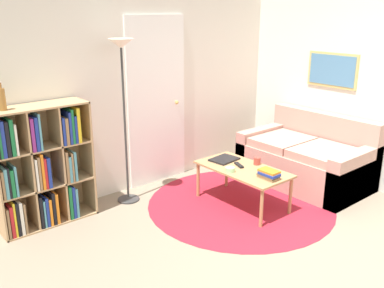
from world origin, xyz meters
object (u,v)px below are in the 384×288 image
object	(u,v)px
cup	(257,161)
bottle_middle	(2,99)
coffee_table	(243,172)
laptop	(224,159)
bookshelf	(39,168)
floor_lamp	(122,70)
bowl	(230,170)
couch	(308,160)

from	to	relation	value
cup	bottle_middle	distance (m)	2.67
coffee_table	laptop	bearing A→B (deg)	86.31
bookshelf	floor_lamp	bearing A→B (deg)	-4.94
bottle_middle	floor_lamp	bearing A→B (deg)	-3.57
floor_lamp	cup	world-z (taller)	floor_lamp
laptop	bowl	xyz separation A→B (m)	(-0.21, -0.30, 0.01)
couch	bottle_middle	world-z (taller)	bottle_middle
bowl	cup	xyz separation A→B (m)	(0.39, -0.04, 0.02)
laptop	bottle_middle	xyz separation A→B (m)	(-2.13, 0.68, 0.88)
couch	bottle_middle	xyz separation A→B (m)	(-3.23, 1.05, 1.03)
bookshelf	floor_lamp	distance (m)	1.30
floor_lamp	couch	distance (m)	2.54
laptop	bottle_middle	bearing A→B (deg)	162.24
cup	coffee_table	bearing A→B (deg)	173.00
bowl	laptop	bearing A→B (deg)	55.39
bowl	bottle_middle	bearing A→B (deg)	152.95
bottle_middle	coffee_table	bearing A→B (deg)	-25.23
laptop	bottle_middle	world-z (taller)	bottle_middle
bookshelf	coffee_table	world-z (taller)	bookshelf
bookshelf	cup	xyz separation A→B (m)	(2.05, -1.03, -0.12)
bookshelf	coffee_table	size ratio (longest dim) A/B	1.17
cup	floor_lamp	bearing A→B (deg)	139.47
laptop	bottle_middle	distance (m)	2.41
bowl	bottle_middle	distance (m)	2.33
bookshelf	cup	bearing A→B (deg)	-26.58
couch	cup	bearing A→B (deg)	177.94
laptop	bowl	world-z (taller)	bowl
coffee_table	bottle_middle	bearing A→B (deg)	154.77
floor_lamp	bottle_middle	xyz separation A→B (m)	(-1.21, 0.08, -0.16)
bookshelf	bowl	xyz separation A→B (m)	(1.67, -0.99, -0.13)
floor_lamp	bottle_middle	bearing A→B (deg)	176.43
laptop	coffee_table	bearing A→B (deg)	-93.69
coffee_table	bowl	bearing A→B (deg)	176.30
cup	bottle_middle	bearing A→B (deg)	156.20
laptop	bowl	bearing A→B (deg)	-124.61
floor_lamp	laptop	size ratio (longest dim) A/B	5.45
laptop	bookshelf	bearing A→B (deg)	159.78
floor_lamp	cup	size ratio (longest dim) A/B	21.85
bookshelf	bottle_middle	world-z (taller)	bottle_middle
coffee_table	laptop	xyz separation A→B (m)	(0.02, 0.31, 0.05)
bookshelf	coffee_table	xyz separation A→B (m)	(1.85, -1.00, -0.20)
bookshelf	cup	distance (m)	2.30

